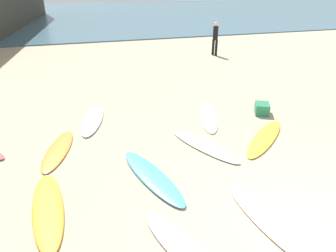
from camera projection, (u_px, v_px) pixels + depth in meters
The scene contains 12 objects.
ground_plane at pixel (321, 238), 5.14m from camera, with size 120.00×120.00×0.00m, color tan.
ocean_water at pixel (97, 13), 38.69m from camera, with size 120.00×40.00×0.08m, color #426675.
surfboard_0 at pixel (265, 138), 8.32m from camera, with size 0.52×2.55×0.07m, color yellow.
surfboard_1 at pixel (58, 150), 7.72m from camera, with size 0.52×2.11×0.07m, color orange.
surfboard_2 at pixel (93, 120), 9.33m from camera, with size 0.55×2.25×0.09m, color white.
surfboard_4 at pixel (208, 116), 9.65m from camera, with size 0.53×2.49×0.06m, color silver.
surfboard_5 at pixel (152, 176), 6.67m from camera, with size 0.54×2.44×0.09m, color #4EA0D7.
surfboard_6 at pixel (267, 219), 5.49m from camera, with size 0.51×2.24×0.07m, color #ECE4CA.
surfboard_7 at pixel (204, 146), 7.90m from camera, with size 0.50×2.27×0.08m, color silver.
surfboard_9 at pixel (48, 209), 5.73m from camera, with size 0.56×2.36×0.08m, color orange.
beachgoer_near at pixel (215, 37), 17.07m from camera, with size 0.39×0.39×1.82m.
beach_cooler at pixel (262, 109), 9.82m from camera, with size 0.55×0.42×0.34m, color #287F51.
Camera 1 is at (-3.57, -2.90, 3.91)m, focal length 32.87 mm.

